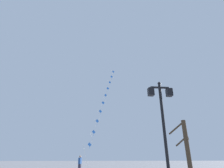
{
  "coord_description": "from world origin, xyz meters",
  "views": [
    {
      "loc": [
        -0.46,
        -0.42,
        1.48
      ],
      "look_at": [
        1.24,
        17.68,
        9.0
      ],
      "focal_mm": 28.65,
      "sensor_mm": 36.0,
      "label": 1
    }
  ],
  "objects_px": {
    "twin_lantern_lamp_post": "(162,112)",
    "kite_train": "(103,102)",
    "kite_flyer": "(80,164)",
    "bare_tree": "(187,147)"
  },
  "relations": [
    {
      "from": "twin_lantern_lamp_post",
      "to": "kite_train",
      "type": "relative_size",
      "value": 0.28
    },
    {
      "from": "twin_lantern_lamp_post",
      "to": "kite_flyer",
      "type": "distance_m",
      "value": 13.41
    },
    {
      "from": "twin_lantern_lamp_post",
      "to": "bare_tree",
      "type": "bearing_deg",
      "value": 54.9
    },
    {
      "from": "twin_lantern_lamp_post",
      "to": "kite_flyer",
      "type": "height_order",
      "value": "twin_lantern_lamp_post"
    },
    {
      "from": "kite_train",
      "to": "bare_tree",
      "type": "height_order",
      "value": "kite_train"
    },
    {
      "from": "bare_tree",
      "to": "kite_train",
      "type": "bearing_deg",
      "value": 110.47
    },
    {
      "from": "kite_train",
      "to": "bare_tree",
      "type": "xyz_separation_m",
      "value": [
        5.48,
        -14.69,
        -7.59
      ]
    },
    {
      "from": "kite_train",
      "to": "bare_tree",
      "type": "relative_size",
      "value": 4.43
    },
    {
      "from": "twin_lantern_lamp_post",
      "to": "kite_train",
      "type": "bearing_deg",
      "value": 95.87
    },
    {
      "from": "twin_lantern_lamp_post",
      "to": "kite_train",
      "type": "xyz_separation_m",
      "value": [
        -2.02,
        19.62,
        6.27
      ]
    }
  ]
}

